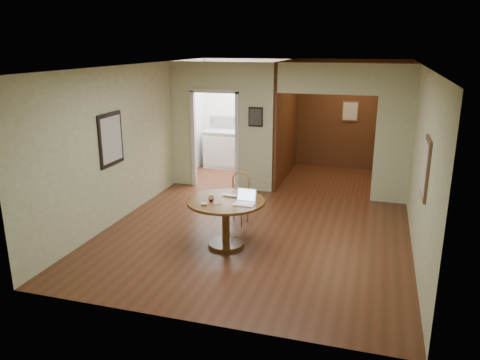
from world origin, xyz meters
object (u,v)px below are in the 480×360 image
(chair, at_px, (239,195))
(open_laptop, at_px, (245,199))
(dining_table, at_px, (226,212))
(closed_laptop, at_px, (230,196))

(chair, height_order, open_laptop, open_laptop)
(chair, xyz_separation_m, open_laptop, (0.42, -1.07, 0.31))
(chair, distance_m, open_laptop, 1.19)
(dining_table, distance_m, closed_laptop, 0.26)
(open_laptop, relative_size, closed_laptop, 1.04)
(chair, relative_size, open_laptop, 2.94)
(dining_table, height_order, chair, chair)
(open_laptop, bearing_deg, dining_table, 171.24)
(dining_table, height_order, closed_laptop, closed_laptop)
(open_laptop, bearing_deg, chair, 112.46)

